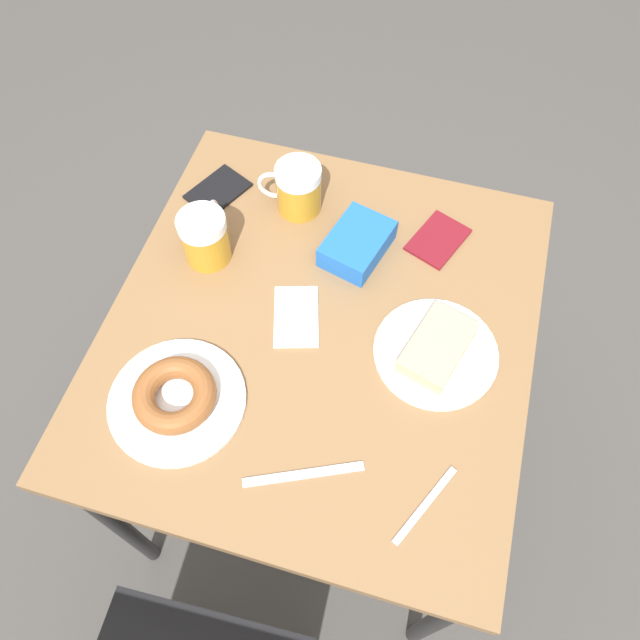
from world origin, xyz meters
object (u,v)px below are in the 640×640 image
Objects in this scene: plate_with_cake at (436,350)px; beer_mug_center at (297,188)px; beer_mug_left at (205,237)px; plate_with_donut at (176,397)px; blue_pouch at (357,244)px; napkin_folded at (296,316)px; passport_far_edge at (218,191)px; fork at (425,505)px; knife at (304,474)px; passport_near_edge at (438,240)px.

beer_mug_center reaches higher than plate_with_cake.
beer_mug_center is at bearing -128.86° from beer_mug_left.
plate_with_donut and blue_pouch have the same top height.
beer_mug_left is 0.30m from blue_pouch.
blue_pouch is (-0.22, -0.41, 0.01)m from plate_with_donut.
beer_mug_center is (0.35, -0.27, 0.04)m from plate_with_cake.
napkin_folded is 1.01× the size of passport_far_edge.
knife is (0.20, 0.01, -0.00)m from fork.
knife is (-0.10, 0.29, -0.00)m from napkin_folded.
beer_mug_left is 0.50m from knife.
passport_near_edge reaches higher than napkin_folded.
plate_with_donut is at bearing -14.27° from knife.
napkin_folded is 0.36m from passport_far_edge.
passport_far_edge is at bearing -45.02° from napkin_folded.
beer_mug_left is (0.06, -0.32, 0.04)m from plate_with_donut.
plate_with_donut is 1.61× the size of passport_far_edge.
beer_mug_center reaches higher than passport_far_edge.
plate_with_cake is at bearing -82.79° from fork.
blue_pouch reaches higher than fork.
plate_with_donut is 0.46m from fork.
passport_far_edge is at bearing -12.55° from blue_pouch.
blue_pouch is (-0.29, -0.09, -0.03)m from beer_mug_left.
beer_mug_left is (0.48, -0.10, 0.04)m from plate_with_cake.
blue_pouch is (0.03, -0.47, 0.02)m from knife.
passport_far_edge is at bearing -75.36° from beer_mug_left.
passport_far_edge is at bearing -56.74° from knife.
beer_mug_center is 0.70× the size of knife.
plate_with_cake is 0.28m from fork.
beer_mug_center is at bearing -55.09° from fork.
plate_with_cake is 0.44m from beer_mug_center.
napkin_folded is 0.31m from knife.
fork is 0.89× the size of blue_pouch.
knife is at bearing 109.34° from napkin_folded.
beer_mug_center is at bearing -73.80° from napkin_folded.
plate_with_donut is 0.46m from blue_pouch.
fork is at bearing 116.57° from blue_pouch.
knife is 0.65m from passport_far_edge.
beer_mug_center is 0.90× the size of fork.
plate_with_donut reaches higher than napkin_folded.
beer_mug_left is 0.80× the size of blue_pouch.
plate_with_donut is 1.62× the size of fork.
plate_with_cake reaches higher than napkin_folded.
knife is at bearing 1.65° from fork.
plate_with_donut is 0.33m from beer_mug_left.
plate_with_cake is 1.51× the size of passport_far_edge.
plate_with_cake is at bearing 99.45° from passport_near_edge.
beer_mug_center is at bearing -72.15° from knife.
napkin_folded reaches higher than knife.
passport_near_edge is at bearing -81.70° from fork.
beer_mug_center reaches higher than napkin_folded.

